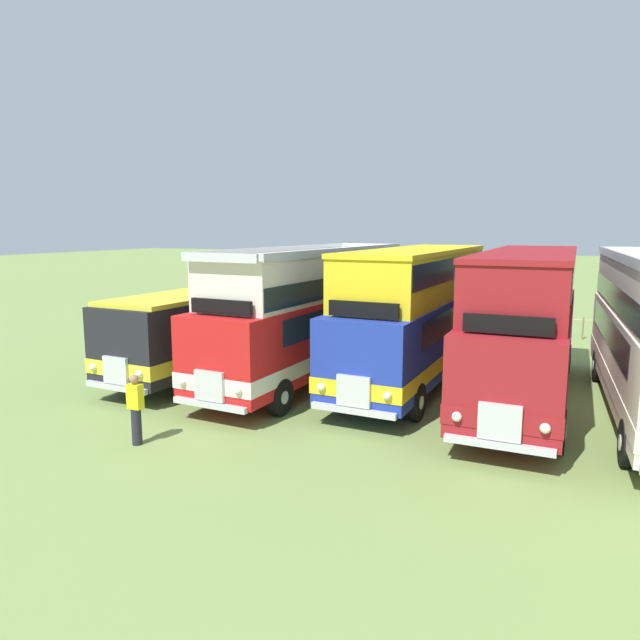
{
  "coord_description": "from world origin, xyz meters",
  "views": [
    {
      "loc": [
        -0.49,
        -17.9,
        5.17
      ],
      "look_at": [
        -8.75,
        0.6,
        1.89
      ],
      "focal_mm": 32.15,
      "sensor_mm": 36.0,
      "label": 1
    }
  ],
  "objects_px": {
    "bus_third_in_row": "(416,310)",
    "bus_fourth_in_row": "(527,318)",
    "marshal_person": "(136,409)",
    "bus_second_in_row": "(313,310)",
    "bus_first_in_row": "(229,320)"
  },
  "relations": [
    {
      "from": "bus_second_in_row",
      "to": "bus_third_in_row",
      "type": "height_order",
      "value": "bus_second_in_row"
    },
    {
      "from": "bus_first_in_row",
      "to": "marshal_person",
      "type": "relative_size",
      "value": 6.53
    },
    {
      "from": "marshal_person",
      "to": "bus_third_in_row",
      "type": "bearing_deg",
      "value": 60.16
    },
    {
      "from": "bus_third_in_row",
      "to": "bus_fourth_in_row",
      "type": "height_order",
      "value": "same"
    },
    {
      "from": "bus_second_in_row",
      "to": "marshal_person",
      "type": "xyz_separation_m",
      "value": [
        -1.18,
        -7.59,
        -1.48
      ]
    },
    {
      "from": "bus_third_in_row",
      "to": "bus_fourth_in_row",
      "type": "relative_size",
      "value": 0.9
    },
    {
      "from": "bus_third_in_row",
      "to": "bus_second_in_row",
      "type": "bearing_deg",
      "value": -171.38
    },
    {
      "from": "bus_second_in_row",
      "to": "bus_third_in_row",
      "type": "distance_m",
      "value": 3.52
    },
    {
      "from": "bus_third_in_row",
      "to": "bus_fourth_in_row",
      "type": "distance_m",
      "value": 3.49
    },
    {
      "from": "bus_third_in_row",
      "to": "marshal_person",
      "type": "distance_m",
      "value": 9.5
    },
    {
      "from": "bus_second_in_row",
      "to": "bus_third_in_row",
      "type": "relative_size",
      "value": 1.11
    },
    {
      "from": "bus_first_in_row",
      "to": "bus_third_in_row",
      "type": "height_order",
      "value": "bus_third_in_row"
    },
    {
      "from": "bus_fourth_in_row",
      "to": "bus_second_in_row",
      "type": "bearing_deg",
      "value": -178.03
    },
    {
      "from": "bus_second_in_row",
      "to": "bus_fourth_in_row",
      "type": "bearing_deg",
      "value": 1.97
    },
    {
      "from": "bus_third_in_row",
      "to": "marshal_person",
      "type": "height_order",
      "value": "bus_third_in_row"
    }
  ]
}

